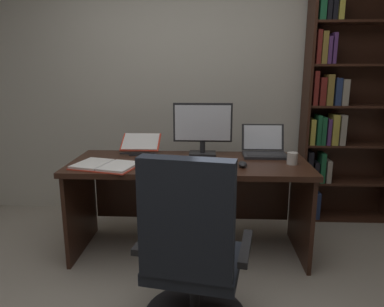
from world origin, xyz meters
The scene contains 13 objects.
wall_back centered at (0.00, 1.88, 1.44)m, with size 5.64×0.12×2.88m, color beige.
desk centered at (0.02, 1.00, 0.55)m, with size 1.83×0.73×0.75m.
bookshelf centered at (1.40, 1.67, 1.10)m, with size 0.88×0.27×2.23m.
office_chair centered at (0.08, -0.02, 0.44)m, with size 0.67×0.60×1.04m.
monitor centered at (0.12, 1.16, 0.97)m, with size 0.48×0.16×0.43m.
laptop centered at (0.63, 1.17, 0.80)m, with size 0.35×0.31×0.24m.
keyboard centered at (0.12, 0.78, 0.76)m, with size 0.42×0.15×0.02m, color #232326.
computer_mouse centered at (0.42, 0.78, 0.77)m, with size 0.06×0.10×0.04m, color #232326.
reading_stand_with_book centered at (-0.42, 1.22, 0.83)m, with size 0.33×0.27×0.15m.
open_binder centered at (-0.59, 0.73, 0.76)m, with size 0.51×0.41×0.02m.
notepad centered at (-0.19, 0.93, 0.76)m, with size 0.15×0.21×0.01m, color white.
pen centered at (-0.17, 0.93, 0.77)m, with size 0.01×0.01×0.14m, color navy.
coffee_mug centered at (0.79, 0.88, 0.80)m, with size 0.08×0.08×0.09m, color silver.
Camera 1 is at (0.17, -1.76, 1.45)m, focal length 33.61 mm.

